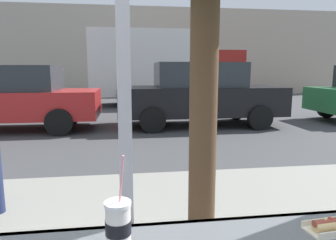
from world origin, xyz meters
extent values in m
plane|color=#424244|center=(0.00, 8.00, 0.00)|extent=(60.00, 60.00, 0.00)
cube|color=gray|center=(0.00, 1.60, 0.06)|extent=(16.00, 2.80, 0.11)
cube|color=#404245|center=(0.00, 0.03, 0.93)|extent=(2.31, 0.02, 0.02)
cube|color=#9E9EA3|center=(0.00, 0.08, 1.58)|extent=(0.05, 0.08, 1.27)
cube|color=#A89E8E|center=(0.00, 18.24, 2.62)|extent=(28.00, 1.20, 5.25)
cylinder|color=silver|center=(-0.03, -0.14, 1.02)|extent=(0.08, 0.08, 0.16)
cylinder|color=black|center=(-0.03, -0.14, 1.03)|extent=(0.08, 0.08, 0.05)
cylinder|color=black|center=(-0.03, -0.14, 1.10)|extent=(0.07, 0.07, 0.01)
cylinder|color=white|center=(-0.03, -0.14, 1.11)|extent=(0.09, 0.09, 0.01)
cylinder|color=pink|center=(-0.02, -0.15, 1.17)|extent=(0.03, 0.04, 0.20)
cube|color=beige|center=(0.77, -0.07, 0.95)|extent=(0.25, 0.03, 0.03)
cube|color=red|center=(0.73, -0.11, 0.99)|extent=(0.01, 0.01, 0.01)
cube|color=beige|center=(0.71, -0.12, 0.99)|extent=(0.01, 0.01, 0.01)
cube|color=red|center=(-2.93, 7.12, 0.67)|extent=(4.43, 1.77, 0.69)
cube|color=#282D33|center=(-2.87, 7.12, 1.32)|extent=(2.30, 1.56, 0.63)
cylinder|color=black|center=(-1.56, 8.01, 0.32)|extent=(0.64, 0.18, 0.64)
cylinder|color=black|center=(-1.56, 6.24, 0.32)|extent=(0.64, 0.18, 0.64)
cube|color=black|center=(2.01, 7.12, 0.70)|extent=(4.45, 1.75, 0.76)
cube|color=#282D33|center=(1.98, 7.12, 1.40)|extent=(2.31, 1.54, 0.65)
cylinder|color=black|center=(3.39, 8.00, 0.32)|extent=(0.64, 0.18, 0.64)
cylinder|color=black|center=(3.39, 6.25, 0.32)|extent=(0.64, 0.18, 0.64)
cylinder|color=black|center=(0.64, 8.00, 0.32)|extent=(0.64, 0.18, 0.64)
cylinder|color=black|center=(0.64, 6.25, 0.32)|extent=(0.64, 0.18, 0.64)
cylinder|color=black|center=(6.47, 7.98, 0.32)|extent=(0.64, 0.18, 0.64)
cube|color=silver|center=(0.90, 12.34, 1.80)|extent=(4.71, 2.20, 2.71)
cube|color=maroon|center=(4.05, 12.34, 1.40)|extent=(1.90, 2.10, 1.90)
cylinder|color=black|center=(4.05, 13.39, 0.45)|extent=(0.90, 0.24, 0.90)
cylinder|color=black|center=(4.05, 11.29, 0.45)|extent=(0.90, 0.24, 0.90)
cylinder|color=black|center=(0.09, 13.44, 0.45)|extent=(0.90, 0.24, 0.90)
cylinder|color=black|center=(0.09, 11.24, 0.45)|extent=(0.90, 0.24, 0.90)
cylinder|color=brown|center=(0.62, 1.29, 1.27)|extent=(0.22, 0.22, 2.31)
camera|label=1|loc=(0.01, -1.06, 1.52)|focal=32.61mm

